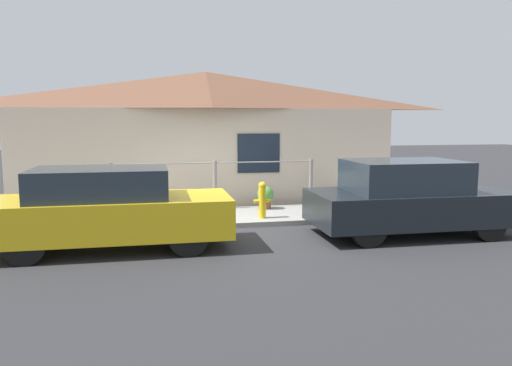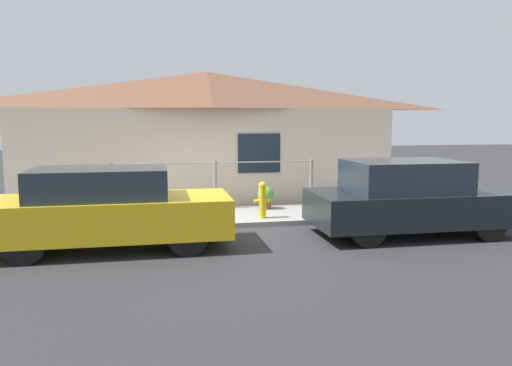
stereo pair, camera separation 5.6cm
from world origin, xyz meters
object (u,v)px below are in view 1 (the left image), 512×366
at_px(car_left, 109,209).
at_px(car_right, 408,198).
at_px(potted_plant_near_hydrant, 265,196).
at_px(fire_hydrant, 262,199).

xyz_separation_m(car_left, car_right, (5.61, 0.00, 0.00)).
bearing_deg(potted_plant_near_hydrant, car_left, -140.80).
xyz_separation_m(car_right, fire_hydrant, (-2.54, 1.67, -0.20)).
relative_size(fire_hydrant, potted_plant_near_hydrant, 1.46).
bearing_deg(car_right, car_left, -179.58).
height_order(car_left, fire_hydrant, car_left).
bearing_deg(car_left, car_right, -0.21).
relative_size(car_left, potted_plant_near_hydrant, 7.45).
distance_m(car_right, fire_hydrant, 3.05).
xyz_separation_m(car_right, potted_plant_near_hydrant, (-2.22, 2.76, -0.31)).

